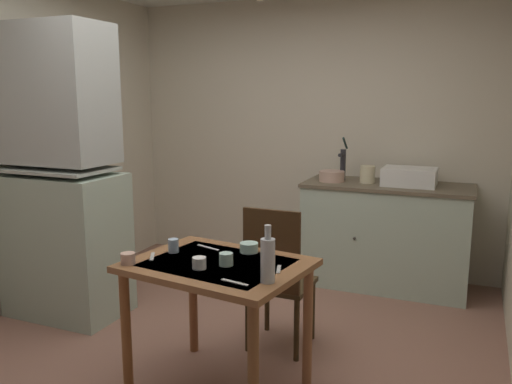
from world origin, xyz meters
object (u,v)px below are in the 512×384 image
at_px(hutch_cabinet, 62,184).
at_px(hand_pump, 343,162).
at_px(dining_table, 218,283).
at_px(serving_bowl_wide, 249,247).
at_px(mixing_bowl_counter, 332,176).
at_px(teacup_mint, 173,246).
at_px(chair_far_side, 277,277).
at_px(sink_basin, 409,176).
at_px(glass_bottle, 268,259).

bearing_deg(hutch_cabinet, hand_pump, 42.40).
distance_m(dining_table, serving_bowl_wide, 0.30).
relative_size(hand_pump, mixing_bowl_counter, 1.73).
height_order(hand_pump, teacup_mint, hand_pump).
xyz_separation_m(hutch_cabinet, chair_far_side, (1.71, 0.05, -0.52)).
bearing_deg(hutch_cabinet, teacup_mint, -20.43).
distance_m(dining_table, teacup_mint, 0.37).
bearing_deg(chair_far_side, serving_bowl_wide, -98.39).
height_order(sink_basin, chair_far_side, sink_basin).
xyz_separation_m(mixing_bowl_counter, dining_table, (-0.11, -2.04, -0.32)).
height_order(mixing_bowl_counter, serving_bowl_wide, mixing_bowl_counter).
distance_m(dining_table, chair_far_side, 0.62).
distance_m(chair_far_side, glass_bottle, 0.89).
bearing_deg(mixing_bowl_counter, sink_basin, 4.31).
relative_size(chair_far_side, serving_bowl_wide, 9.00).
xyz_separation_m(hand_pump, mixing_bowl_counter, (-0.07, -0.10, -0.12)).
distance_m(teacup_mint, glass_bottle, 0.74).
xyz_separation_m(dining_table, teacup_mint, (-0.32, 0.07, 0.16)).
height_order(dining_table, serving_bowl_wide, serving_bowl_wide).
xyz_separation_m(sink_basin, dining_table, (-0.77, -2.09, -0.35)).
height_order(hand_pump, glass_bottle, hand_pump).
bearing_deg(sink_basin, dining_table, -110.19).
relative_size(dining_table, teacup_mint, 13.00).
xyz_separation_m(hand_pump, chair_far_side, (-0.04, -1.55, -0.58)).
distance_m(mixing_bowl_counter, teacup_mint, 2.03).
bearing_deg(hand_pump, chair_far_side, -91.65).
xyz_separation_m(sink_basin, serving_bowl_wide, (-0.69, -1.85, -0.20)).
relative_size(dining_table, chair_far_side, 1.06).
bearing_deg(chair_far_side, teacup_mint, -131.44).
bearing_deg(hand_pump, sink_basin, -4.38).
distance_m(chair_far_side, teacup_mint, 0.76).
bearing_deg(serving_bowl_wide, dining_table, -108.85).
height_order(sink_basin, teacup_mint, sink_basin).
relative_size(chair_far_side, glass_bottle, 3.38).
bearing_deg(mixing_bowl_counter, teacup_mint, -102.31).
relative_size(mixing_bowl_counter, chair_far_side, 0.23).
relative_size(sink_basin, hand_pump, 1.13).
bearing_deg(sink_basin, teacup_mint, -118.40).
bearing_deg(teacup_mint, chair_far_side, 48.56).
bearing_deg(hutch_cabinet, glass_bottle, -20.18).
height_order(mixing_bowl_counter, glass_bottle, glass_bottle).
distance_m(hutch_cabinet, dining_table, 1.71).
height_order(serving_bowl_wide, teacup_mint, teacup_mint).
relative_size(sink_basin, glass_bottle, 1.51).
bearing_deg(serving_bowl_wide, teacup_mint, -156.73).
bearing_deg(sink_basin, glass_bottle, -99.95).
bearing_deg(hutch_cabinet, mixing_bowl_counter, 41.87).
bearing_deg(hutch_cabinet, serving_bowl_wide, -9.93).
bearing_deg(chair_far_side, mixing_bowl_counter, 91.12).
bearing_deg(sink_basin, serving_bowl_wide, -110.36).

